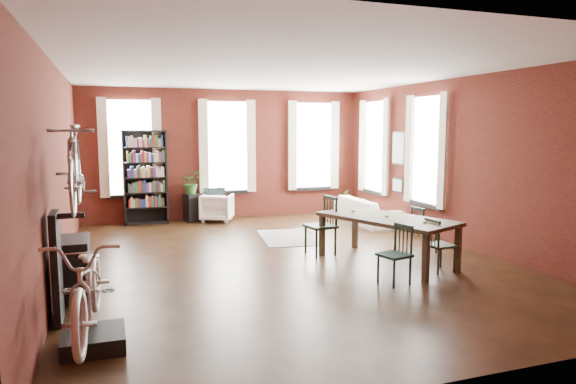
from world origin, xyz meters
name	(u,v)px	position (x,y,z in m)	size (l,w,h in m)	color
room	(287,135)	(0.25, 0.62, 2.14)	(9.00, 9.04, 3.22)	black
dining_table	(386,240)	(1.54, -0.71, 0.39)	(1.05, 2.30, 0.78)	#443929
dining_chair_a	(394,255)	(1.06, -1.78, 0.43)	(0.40, 0.40, 0.86)	#173331
dining_chair_b	(320,226)	(0.73, 0.20, 0.52)	(0.48, 0.48, 1.04)	black
dining_chair_c	(440,245)	(2.10, -1.43, 0.42)	(0.39, 0.39, 0.84)	black
dining_chair_d	(424,230)	(2.58, -0.28, 0.42)	(0.39, 0.39, 0.84)	#163031
bookshelf	(145,177)	(-2.00, 4.30, 1.10)	(1.00, 0.32, 2.20)	black
white_armchair	(217,206)	(-0.35, 4.10, 0.37)	(0.71, 0.67, 0.73)	white
cream_sofa	(368,207)	(2.95, 2.60, 0.41)	(2.08, 0.61, 0.81)	beige
striped_rug	(287,237)	(0.64, 1.71, 0.01)	(1.06, 1.69, 0.01)	black
bike_trainer	(94,340)	(-3.00, -2.70, 0.09)	(0.61, 0.61, 0.18)	black
bike_wall_rack	(57,268)	(-3.40, -1.80, 0.65)	(0.16, 0.60, 1.30)	black
console_table	(74,268)	(-3.28, -0.90, 0.40)	(0.40, 0.80, 0.80)	black
plant_stand	(192,208)	(-0.93, 4.25, 0.33)	(0.33, 0.33, 0.67)	black
plant_by_sofa	(342,208)	(3.01, 4.11, 0.14)	(0.35, 0.64, 0.29)	#355C24
plant_small	(425,236)	(3.16, 0.56, 0.08)	(0.25, 0.47, 0.17)	#325522
bicycle_floor	(87,238)	(-3.02, -2.73, 1.16)	(0.68, 1.03, 1.96)	beige
bicycle_hung	(73,139)	(-3.15, -1.80, 2.13)	(0.47, 1.00, 1.66)	#A5A8AD
plant_on_stand	(191,185)	(-0.94, 4.24, 0.89)	(0.51, 0.57, 0.45)	#265723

